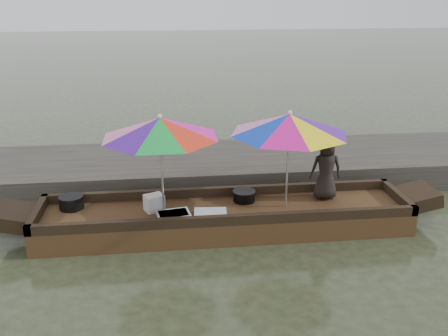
{
  "coord_description": "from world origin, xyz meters",
  "views": [
    {
      "loc": [
        -0.85,
        -7.07,
        3.61
      ],
      "look_at": [
        0.0,
        0.1,
        1.0
      ],
      "focal_mm": 40.0,
      "sensor_mm": 36.0,
      "label": 1
    }
  ],
  "objects": [
    {
      "name": "charcoal_grill",
      "position": [
        0.35,
        0.28,
        0.43
      ],
      "size": [
        0.35,
        0.35,
        0.17
      ],
      "primitive_type": "cylinder",
      "color": "black",
      "rests_on": "boat_hull"
    },
    {
      "name": "boat_hull",
      "position": [
        0.0,
        0.0,
        0.17
      ],
      "size": [
        5.77,
        1.2,
        0.35
      ],
      "primitive_type": "cube",
      "color": "#312012",
      "rests_on": "water"
    },
    {
      "name": "tray_crayfish",
      "position": [
        -0.81,
        -0.24,
        0.39
      ],
      "size": [
        0.54,
        0.42,
        0.09
      ],
      "primitive_type": "cube",
      "rotation": [
        0.0,
        0.0,
        0.17
      ],
      "color": "silver",
      "rests_on": "boat_hull"
    },
    {
      "name": "water",
      "position": [
        0.0,
        0.0,
        0.0
      ],
      "size": [
        80.0,
        80.0,
        0.0
      ],
      "primitive_type": "plane",
      "color": "#28301D",
      "rests_on": "ground"
    },
    {
      "name": "cooking_pot",
      "position": [
        -2.39,
        0.32,
        0.45
      ],
      "size": [
        0.38,
        0.38,
        0.2
      ],
      "primitive_type": "cylinder",
      "color": "black",
      "rests_on": "boat_hull"
    },
    {
      "name": "umbrella_bow",
      "position": [
        -0.95,
        0.0,
        1.12
      ],
      "size": [
        2.31,
        2.31,
        1.55
      ],
      "primitive_type": null,
      "rotation": [
        0.0,
        0.0,
        -0.38
      ],
      "color": "#E514A0",
      "rests_on": "boat_hull"
    },
    {
      "name": "dock",
      "position": [
        0.0,
        2.2,
        0.25
      ],
      "size": [
        22.0,
        2.2,
        0.5
      ],
      "primitive_type": "cube",
      "color": "#2D2B26",
      "rests_on": "ground"
    },
    {
      "name": "tray_scallop",
      "position": [
        -0.24,
        -0.2,
        0.38
      ],
      "size": [
        0.52,
        0.38,
        0.06
      ],
      "primitive_type": "cube",
      "rotation": [
        0.0,
        0.0,
        -0.09
      ],
      "color": "silver",
      "rests_on": "boat_hull"
    },
    {
      "name": "umbrella_stern",
      "position": [
        0.97,
        0.0,
        1.12
      ],
      "size": [
        1.96,
        1.96,
        1.55
      ],
      "primitive_type": null,
      "rotation": [
        0.0,
        0.0,
        0.08
      ],
      "color": "red",
      "rests_on": "boat_hull"
    },
    {
      "name": "supply_bag",
      "position": [
        -1.09,
        0.08,
        0.48
      ],
      "size": [
        0.34,
        0.31,
        0.26
      ],
      "primitive_type": "cube",
      "rotation": [
        0.0,
        0.0,
        0.41
      ],
      "color": "silver",
      "rests_on": "boat_hull"
    },
    {
      "name": "vendor",
      "position": [
        1.68,
        0.25,
        0.87
      ],
      "size": [
        0.53,
        0.37,
        1.04
      ],
      "primitive_type": "imported",
      "rotation": [
        0.0,
        0.0,
        3.07
      ],
      "color": "black",
      "rests_on": "boat_hull"
    }
  ]
}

